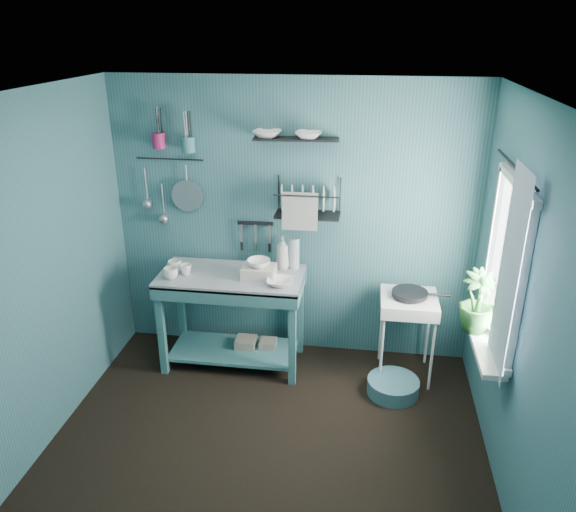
# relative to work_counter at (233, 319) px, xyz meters

# --- Properties ---
(floor) EXTENTS (3.20, 3.20, 0.00)m
(floor) POSITION_rel_work_counter_xyz_m (0.49, -1.13, -0.44)
(floor) COLOR black
(floor) RESTS_ON ground
(ceiling) EXTENTS (3.20, 3.20, 0.00)m
(ceiling) POSITION_rel_work_counter_xyz_m (0.49, -1.13, 2.06)
(ceiling) COLOR silver
(ceiling) RESTS_ON ground
(wall_back) EXTENTS (3.20, 0.00, 3.20)m
(wall_back) POSITION_rel_work_counter_xyz_m (0.49, 0.37, 0.81)
(wall_back) COLOR #315E65
(wall_back) RESTS_ON ground
(wall_front) EXTENTS (3.20, 0.00, 3.20)m
(wall_front) POSITION_rel_work_counter_xyz_m (0.49, -2.63, 0.81)
(wall_front) COLOR #315E65
(wall_front) RESTS_ON ground
(wall_left) EXTENTS (0.00, 3.00, 3.00)m
(wall_left) POSITION_rel_work_counter_xyz_m (-1.11, -1.13, 0.81)
(wall_left) COLOR #315E65
(wall_left) RESTS_ON ground
(wall_right) EXTENTS (0.00, 3.00, 3.00)m
(wall_right) POSITION_rel_work_counter_xyz_m (2.09, -1.13, 0.81)
(wall_right) COLOR #315E65
(wall_right) RESTS_ON ground
(work_counter) EXTENTS (1.31, 0.78, 0.88)m
(work_counter) POSITION_rel_work_counter_xyz_m (0.00, 0.00, 0.00)
(work_counter) COLOR #366D72
(work_counter) RESTS_ON floor
(mug_left) EXTENTS (0.12, 0.12, 0.10)m
(mug_left) POSITION_rel_work_counter_xyz_m (-0.48, -0.16, 0.49)
(mug_left) COLOR white
(mug_left) RESTS_ON work_counter
(mug_mid) EXTENTS (0.14, 0.14, 0.09)m
(mug_mid) POSITION_rel_work_counter_xyz_m (-0.38, -0.06, 0.49)
(mug_mid) COLOR white
(mug_mid) RESTS_ON work_counter
(mug_right) EXTENTS (0.17, 0.17, 0.10)m
(mug_right) POSITION_rel_work_counter_xyz_m (-0.50, 0.00, 0.49)
(mug_right) COLOR white
(mug_right) RESTS_ON work_counter
(wash_tub) EXTENTS (0.28, 0.22, 0.10)m
(wash_tub) POSITION_rel_work_counter_xyz_m (0.25, -0.02, 0.49)
(wash_tub) COLOR beige
(wash_tub) RESTS_ON work_counter
(tub_bowl) EXTENTS (0.19, 0.19, 0.06)m
(tub_bowl) POSITION_rel_work_counter_xyz_m (0.25, -0.02, 0.57)
(tub_bowl) COLOR white
(tub_bowl) RESTS_ON wash_tub
(soap_bottle) EXTENTS (0.11, 0.12, 0.30)m
(soap_bottle) POSITION_rel_work_counter_xyz_m (0.42, 0.20, 0.59)
(soap_bottle) COLOR beige
(soap_bottle) RESTS_ON work_counter
(water_bottle) EXTENTS (0.09, 0.09, 0.28)m
(water_bottle) POSITION_rel_work_counter_xyz_m (0.52, 0.22, 0.58)
(water_bottle) COLOR #AFBBC3
(water_bottle) RESTS_ON work_counter
(counter_bowl) EXTENTS (0.22, 0.22, 0.05)m
(counter_bowl) POSITION_rel_work_counter_xyz_m (0.45, -0.15, 0.47)
(counter_bowl) COLOR white
(counter_bowl) RESTS_ON work_counter
(hotplate_stand) EXTENTS (0.53, 0.53, 0.76)m
(hotplate_stand) POSITION_rel_work_counter_xyz_m (1.52, 0.03, -0.06)
(hotplate_stand) COLOR white
(hotplate_stand) RESTS_ON floor
(frying_pan) EXTENTS (0.30, 0.30, 0.03)m
(frying_pan) POSITION_rel_work_counter_xyz_m (1.52, 0.03, 0.35)
(frying_pan) COLOR black
(frying_pan) RESTS_ON hotplate_stand
(knife_strip) EXTENTS (0.32, 0.03, 0.03)m
(knife_strip) POSITION_rel_work_counter_xyz_m (0.15, 0.34, 0.80)
(knife_strip) COLOR black
(knife_strip) RESTS_ON wall_back
(dish_rack) EXTENTS (0.58, 0.32, 0.32)m
(dish_rack) POSITION_rel_work_counter_xyz_m (0.63, 0.24, 1.08)
(dish_rack) COLOR black
(dish_rack) RESTS_ON wall_back
(upper_shelf) EXTENTS (0.71, 0.22, 0.01)m
(upper_shelf) POSITION_rel_work_counter_xyz_m (0.53, 0.27, 1.57)
(upper_shelf) COLOR black
(upper_shelf) RESTS_ON wall_back
(shelf_bowl_left) EXTENTS (0.26, 0.26, 0.06)m
(shelf_bowl_left) POSITION_rel_work_counter_xyz_m (0.29, 0.27, 1.59)
(shelf_bowl_left) COLOR white
(shelf_bowl_left) RESTS_ON upper_shelf
(shelf_bowl_right) EXTENTS (0.23, 0.23, 0.05)m
(shelf_bowl_right) POSITION_rel_work_counter_xyz_m (0.63, 0.27, 1.57)
(shelf_bowl_right) COLOR white
(shelf_bowl_right) RESTS_ON upper_shelf
(utensil_cup_magenta) EXTENTS (0.11, 0.11, 0.13)m
(utensil_cup_magenta) POSITION_rel_work_counter_xyz_m (-0.66, 0.29, 1.52)
(utensil_cup_magenta) COLOR #9D1D53
(utensil_cup_magenta) RESTS_ON wall_back
(utensil_cup_teal) EXTENTS (0.11, 0.11, 0.13)m
(utensil_cup_teal) POSITION_rel_work_counter_xyz_m (-0.40, 0.29, 1.49)
(utensil_cup_teal) COLOR #397577
(utensil_cup_teal) RESTS_ON wall_back
(colander) EXTENTS (0.28, 0.03, 0.28)m
(colander) POSITION_rel_work_counter_xyz_m (-0.45, 0.32, 1.03)
(colander) COLOR #999BA0
(colander) RESTS_ON wall_back
(ladle_outer) EXTENTS (0.01, 0.01, 0.30)m
(ladle_outer) POSITION_rel_work_counter_xyz_m (-0.83, 0.33, 1.11)
(ladle_outer) COLOR #999BA0
(ladle_outer) RESTS_ON wall_back
(ladle_inner) EXTENTS (0.01, 0.01, 0.30)m
(ladle_inner) POSITION_rel_work_counter_xyz_m (-0.68, 0.33, 0.98)
(ladle_inner) COLOR #999BA0
(ladle_inner) RESTS_ON wall_back
(hook_rail) EXTENTS (0.60, 0.01, 0.01)m
(hook_rail) POSITION_rel_work_counter_xyz_m (-0.59, 0.34, 1.35)
(hook_rail) COLOR black
(hook_rail) RESTS_ON wall_back
(window_glass) EXTENTS (0.00, 1.10, 1.10)m
(window_glass) POSITION_rel_work_counter_xyz_m (2.07, -0.68, 0.96)
(window_glass) COLOR white
(window_glass) RESTS_ON wall_right
(windowsill) EXTENTS (0.16, 0.95, 0.04)m
(windowsill) POSITION_rel_work_counter_xyz_m (1.99, -0.68, 0.37)
(windowsill) COLOR white
(windowsill) RESTS_ON wall_right
(curtain) EXTENTS (0.00, 1.35, 1.35)m
(curtain) POSITION_rel_work_counter_xyz_m (2.01, -0.98, 1.01)
(curtain) COLOR silver
(curtain) RESTS_ON wall_right
(curtain_rod) EXTENTS (0.02, 1.05, 0.02)m
(curtain_rod) POSITION_rel_work_counter_xyz_m (2.03, -0.68, 1.61)
(curtain_rod) COLOR black
(curtain_rod) RESTS_ON wall_right
(potted_plant) EXTENTS (0.33, 0.33, 0.46)m
(potted_plant) POSITION_rel_work_counter_xyz_m (1.94, -0.58, 0.62)
(potted_plant) COLOR #276329
(potted_plant) RESTS_ON windowsill
(storage_tin_large) EXTENTS (0.18, 0.18, 0.22)m
(storage_tin_large) POSITION_rel_work_counter_xyz_m (0.10, 0.05, -0.33)
(storage_tin_large) COLOR gray
(storage_tin_large) RESTS_ON floor
(storage_tin_small) EXTENTS (0.15, 0.15, 0.20)m
(storage_tin_small) POSITION_rel_work_counter_xyz_m (0.30, 0.08, -0.34)
(storage_tin_small) COLOR gray
(storage_tin_small) RESTS_ON floor
(floor_basin) EXTENTS (0.43, 0.43, 0.13)m
(floor_basin) POSITION_rel_work_counter_xyz_m (1.43, -0.28, -0.37)
(floor_basin) COLOR #40717F
(floor_basin) RESTS_ON floor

